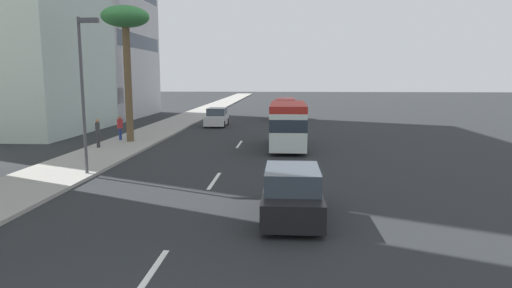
{
  "coord_description": "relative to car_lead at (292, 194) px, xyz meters",
  "views": [
    {
      "loc": [
        -5.97,
        -3.12,
        4.58
      ],
      "look_at": [
        15.98,
        -1.67,
        1.25
      ],
      "focal_mm": 31.35,
      "sensor_mm": 36.0,
      "label": 1
    }
  ],
  "objects": [
    {
      "name": "car_lead",
      "position": [
        0.0,
        0.0,
        0.0
      ],
      "size": [
        4.59,
        1.94,
        1.68
      ],
      "color": "black",
      "rests_on": "ground_plane"
    },
    {
      "name": "pedestrian_near_lamp",
      "position": [
        12.88,
        12.0,
        0.37
      ],
      "size": [
        0.36,
        0.28,
        1.81
      ],
      "rotation": [
        0.0,
        0.0,
        3.34
      ],
      "color": "#333338",
      "rests_on": "sidewalk_right"
    },
    {
      "name": "lane_stripe_near",
      "position": [
        -4.73,
        3.36,
        -0.79
      ],
      "size": [
        3.2,
        0.16,
        0.01
      ],
      "primitive_type": "cube",
      "color": "silver",
      "rests_on": "ground_plane"
    },
    {
      "name": "minibus_fourth",
      "position": [
        14.37,
        0.07,
        0.8
      ],
      "size": [
        6.86,
        2.34,
        2.9
      ],
      "color": "silver",
      "rests_on": "ground_plane"
    },
    {
      "name": "car_third",
      "position": [
        26.88,
        6.61,
        0.0
      ],
      "size": [
        4.07,
        1.86,
        1.69
      ],
      "rotation": [
        0.0,
        0.0,
        3.14
      ],
      "color": "silver",
      "rests_on": "ground_plane"
    },
    {
      "name": "lane_stripe_mid",
      "position": [
        4.95,
        3.36,
        -0.79
      ],
      "size": [
        3.2,
        0.16,
        0.01
      ],
      "primitive_type": "cube",
      "color": "silver",
      "rests_on": "ground_plane"
    },
    {
      "name": "lane_stripe_far",
      "position": [
        15.72,
        3.36,
        -0.79
      ],
      "size": [
        3.2,
        0.16,
        0.01
      ],
      "primitive_type": "cube",
      "color": "silver",
      "rests_on": "ground_plane"
    },
    {
      "name": "ground_plane",
      "position": [
        23.23,
        3.36,
        -0.79
      ],
      "size": [
        198.0,
        198.0,
        0.0
      ],
      "primitive_type": "plane",
      "color": "#26282B"
    },
    {
      "name": "palm_tree",
      "position": [
        15.7,
        10.93,
        7.21
      ],
      "size": [
        3.15,
        3.15,
        9.09
      ],
      "color": "brown",
      "rests_on": "sidewalk_right"
    },
    {
      "name": "sidewalk_right",
      "position": [
        23.23,
        10.94,
        -0.72
      ],
      "size": [
        162.0,
        3.9,
        0.15
      ],
      "primitive_type": "cube",
      "color": "#9E9B93",
      "rests_on": "ground_plane"
    },
    {
      "name": "pedestrian_mid_block",
      "position": [
        16.29,
        11.85,
        0.29
      ],
      "size": [
        0.39,
        0.36,
        1.7
      ],
      "rotation": [
        0.0,
        0.0,
        2.58
      ],
      "color": "navy",
      "rests_on": "sidewalk_right"
    },
    {
      "name": "van_second",
      "position": [
        33.58,
        0.27,
        0.5
      ],
      "size": [
        4.96,
        2.15,
        2.25
      ],
      "color": "#A51E1E",
      "rests_on": "ground_plane"
    },
    {
      "name": "street_lamp",
      "position": [
        5.46,
        9.29,
        3.68
      ],
      "size": [
        0.24,
        0.97,
        7.03
      ],
      "color": "#4C4C51",
      "rests_on": "sidewalk_right"
    }
  ]
}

